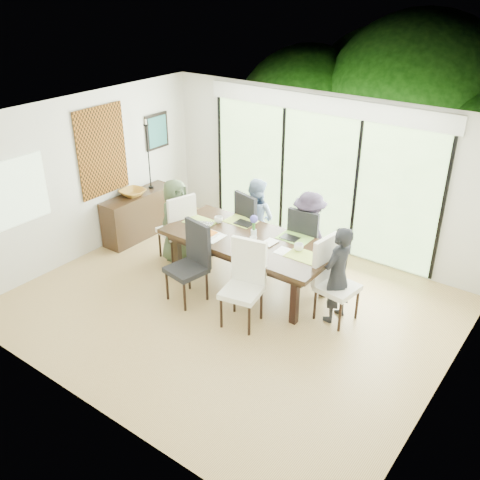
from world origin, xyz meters
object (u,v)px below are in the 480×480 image
Objects in this scene: chair_right_end at (338,282)px; person_far_right at (308,235)px; laptop at (201,225)px; cup_a at (219,220)px; cup_b at (253,240)px; table_top at (249,240)px; chair_far_right at (309,240)px; bowl at (133,193)px; chair_left_end at (176,226)px; chair_near_left at (186,264)px; chair_near_right at (242,286)px; vase at (254,234)px; cup_c at (299,247)px; chair_far_left at (257,224)px; person_left_end at (176,220)px; sideboard at (139,215)px; person_far_left at (256,219)px; person_right_end at (337,275)px.

chair_right_end is 0.85× the size of person_far_right.
cup_a is at bearing 35.19° from laptop.
chair_right_end is 11.00× the size of cup_b.
table_top is 0.20m from cup_b.
chair_far_right is 2.76× the size of bowl.
chair_left_end is (-1.50, 0.00, -0.19)m from table_top.
person_far_right is at bearing 68.45° from chair_near_left.
chair_near_right is 9.17× the size of vase.
chair_left_end is 3.00m from chair_right_end.
cup_c is at bearing 46.88° from chair_near_left.
bowl is (-2.17, -0.72, 0.28)m from chair_far_left.
laptop is 1.00m from cup_b.
person_left_end reaches higher than vase.
chair_near_right reaches higher than bowl.
chair_near_left reaches higher than vase.
chair_near_right is 0.82× the size of sideboard.
chair_far_left is 8.87× the size of cup_c.
chair_near_right is 1.60m from cup_a.
laptop is (-0.40, -0.95, 0.23)m from chair_far_left.
person_far_left is 2.27m from sideboard.
cup_b is at bearing 103.02° from chair_near_right.
chair_near_right is 0.85× the size of person_far_left.
bowl is at bearing 95.80° from chair_right_end.
cup_a is 1.50m from cup_c.
chair_right_end and chair_far_right have the same top height.
bowl is at bearing 21.48° from person_far_left.
sideboard is (-1.12, 0.23, -0.19)m from chair_left_end.
sideboard is 0.48m from bowl.
chair_right_end is at bearing 171.64° from chair_far_left.
table_top is at bearing -90.88° from person_left_end.
chair_left_end is at bearing -6.68° from bowl.
chair_far_right is at bearing 57.99° from vase.
person_right_end is 2.10m from person_far_left.
bowl is at bearing 178.25° from vase.
person_left_end is 10.40× the size of cup_a.
chair_near_left is 1.11m from vase.
person_far_right is at bearing 12.41° from bowl.
person_far_left is (1.03, 0.83, 0.00)m from person_left_end.
person_right_end is at bearing 107.10° from chair_left_end.
table_top is at bearing -5.04° from sideboard.
chair_near_right reaches higher than cup_b.
person_far_left is 1.46m from cup_c.
cup_c is at bearing 3.81° from vase.
person_left_end reaches higher than chair_right_end.
person_right_end is (1.98, 0.87, 0.10)m from chair_near_left.
table_top is at bearing -12.09° from cup_a.
chair_near_right is at bearing -53.55° from laptop.
cup_b is at bearing 126.50° from person_far_left.
person_left_end is 1.00× the size of person_right_end.
person_right_end reaches higher than cup_c.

